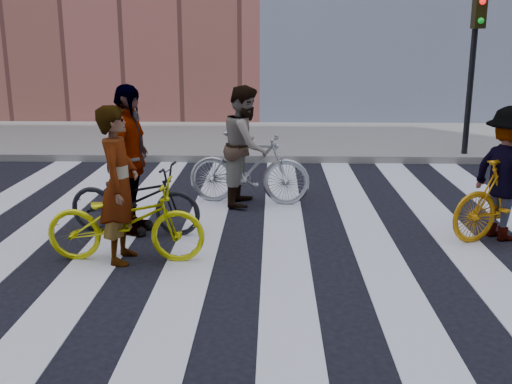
{
  "coord_description": "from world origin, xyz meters",
  "views": [
    {
      "loc": [
        0.4,
        -7.06,
        2.52
      ],
      "look_at": [
        0.18,
        0.3,
        0.61
      ],
      "focal_mm": 42.0,
      "sensor_mm": 36.0,
      "label": 1
    }
  ],
  "objects_px": {
    "rider_right": "(508,174)",
    "rider_rear": "(129,161)",
    "bike_silver_mid": "(249,168)",
    "rider_left": "(119,185)",
    "rider_mid": "(246,146)",
    "traffic_signal": "(475,49)",
    "bike_yellow_right": "(509,199)",
    "bike_yellow_left": "(125,221)",
    "bike_dark_rear": "(135,199)"
  },
  "relations": [
    {
      "from": "rider_mid",
      "to": "rider_right",
      "type": "xyz_separation_m",
      "value": [
        3.38,
        -1.55,
        -0.06
      ]
    },
    {
      "from": "traffic_signal",
      "to": "rider_left",
      "type": "xyz_separation_m",
      "value": [
        -5.74,
        -5.89,
        -1.38
      ]
    },
    {
      "from": "bike_silver_mid",
      "to": "rider_rear",
      "type": "xyz_separation_m",
      "value": [
        -1.49,
        -1.48,
        0.41
      ]
    },
    {
      "from": "traffic_signal",
      "to": "bike_silver_mid",
      "type": "xyz_separation_m",
      "value": [
        -4.38,
        -3.4,
        -1.71
      ]
    },
    {
      "from": "bike_silver_mid",
      "to": "rider_right",
      "type": "distance_m",
      "value": 3.68
    },
    {
      "from": "rider_rear",
      "to": "bike_yellow_right",
      "type": "bearing_deg",
      "value": -82.32
    },
    {
      "from": "bike_yellow_left",
      "to": "bike_yellow_right",
      "type": "relative_size",
      "value": 1.04
    },
    {
      "from": "rider_right",
      "to": "bike_silver_mid",
      "type": "bearing_deg",
      "value": 41.53
    },
    {
      "from": "bike_yellow_left",
      "to": "rider_left",
      "type": "distance_m",
      "value": 0.43
    },
    {
      "from": "rider_right",
      "to": "rider_rear",
      "type": "distance_m",
      "value": 4.82
    },
    {
      "from": "bike_yellow_left",
      "to": "rider_rear",
      "type": "height_order",
      "value": "rider_rear"
    },
    {
      "from": "bike_dark_rear",
      "to": "rider_mid",
      "type": "bearing_deg",
      "value": -34.65
    },
    {
      "from": "rider_left",
      "to": "bike_yellow_left",
      "type": "bearing_deg",
      "value": -89.42
    },
    {
      "from": "rider_rear",
      "to": "bike_dark_rear",
      "type": "bearing_deg",
      "value": -81.44
    },
    {
      "from": "traffic_signal",
      "to": "rider_right",
      "type": "bearing_deg",
      "value": -101.95
    },
    {
      "from": "bike_silver_mid",
      "to": "bike_yellow_right",
      "type": "bearing_deg",
      "value": -106.88
    },
    {
      "from": "traffic_signal",
      "to": "rider_rear",
      "type": "relative_size",
      "value": 1.7
    },
    {
      "from": "traffic_signal",
      "to": "bike_yellow_left",
      "type": "distance_m",
      "value": 8.39
    },
    {
      "from": "bike_silver_mid",
      "to": "bike_dark_rear",
      "type": "height_order",
      "value": "bike_silver_mid"
    },
    {
      "from": "rider_mid",
      "to": "bike_yellow_right",
      "type": "bearing_deg",
      "value": -106.57
    },
    {
      "from": "traffic_signal",
      "to": "bike_silver_mid",
      "type": "height_order",
      "value": "traffic_signal"
    },
    {
      "from": "rider_mid",
      "to": "traffic_signal",
      "type": "bearing_deg",
      "value": -44.66
    },
    {
      "from": "rider_left",
      "to": "rider_mid",
      "type": "height_order",
      "value": "rider_mid"
    },
    {
      "from": "bike_yellow_left",
      "to": "rider_rear",
      "type": "distance_m",
      "value": 1.14
    },
    {
      "from": "bike_yellow_left",
      "to": "bike_dark_rear",
      "type": "relative_size",
      "value": 1.02
    },
    {
      "from": "rider_mid",
      "to": "rider_rear",
      "type": "xyz_separation_m",
      "value": [
        -1.44,
        -1.48,
        0.06
      ]
    },
    {
      "from": "bike_silver_mid",
      "to": "rider_mid",
      "type": "distance_m",
      "value": 0.35
    },
    {
      "from": "bike_silver_mid",
      "to": "bike_dark_rear",
      "type": "xyz_separation_m",
      "value": [
        -1.44,
        -1.48,
        -0.1
      ]
    },
    {
      "from": "bike_yellow_left",
      "to": "bike_dark_rear",
      "type": "bearing_deg",
      "value": 7.65
    },
    {
      "from": "rider_left",
      "to": "rider_mid",
      "type": "xyz_separation_m",
      "value": [
        1.31,
        2.49,
        0.01
      ]
    },
    {
      "from": "bike_yellow_right",
      "to": "rider_rear",
      "type": "height_order",
      "value": "rider_rear"
    },
    {
      "from": "rider_left",
      "to": "bike_silver_mid",
      "type": "bearing_deg",
      "value": -28.12
    },
    {
      "from": "bike_silver_mid",
      "to": "bike_yellow_left",
      "type": "bearing_deg",
      "value": 160.02
    },
    {
      "from": "bike_dark_rear",
      "to": "rider_rear",
      "type": "relative_size",
      "value": 0.91
    },
    {
      "from": "bike_yellow_right",
      "to": "rider_left",
      "type": "height_order",
      "value": "rider_left"
    },
    {
      "from": "traffic_signal",
      "to": "rider_left",
      "type": "height_order",
      "value": "traffic_signal"
    },
    {
      "from": "traffic_signal",
      "to": "rider_right",
      "type": "height_order",
      "value": "traffic_signal"
    },
    {
      "from": "traffic_signal",
      "to": "rider_mid",
      "type": "height_order",
      "value": "traffic_signal"
    },
    {
      "from": "rider_right",
      "to": "rider_rear",
      "type": "xyz_separation_m",
      "value": [
        -4.82,
        0.07,
        0.13
      ]
    },
    {
      "from": "bike_yellow_right",
      "to": "bike_dark_rear",
      "type": "relative_size",
      "value": 0.98
    },
    {
      "from": "bike_silver_mid",
      "to": "rider_mid",
      "type": "height_order",
      "value": "rider_mid"
    },
    {
      "from": "bike_yellow_right",
      "to": "rider_right",
      "type": "bearing_deg",
      "value": 66.56
    },
    {
      "from": "rider_mid",
      "to": "rider_right",
      "type": "height_order",
      "value": "rider_mid"
    },
    {
      "from": "bike_yellow_left",
      "to": "rider_left",
      "type": "xyz_separation_m",
      "value": [
        -0.05,
        0.0,
        0.42
      ]
    },
    {
      "from": "rider_left",
      "to": "rider_mid",
      "type": "bearing_deg",
      "value": -27.23
    },
    {
      "from": "bike_yellow_right",
      "to": "rider_rear",
      "type": "relative_size",
      "value": 0.89
    },
    {
      "from": "traffic_signal",
      "to": "bike_silver_mid",
      "type": "relative_size",
      "value": 1.77
    },
    {
      "from": "rider_rear",
      "to": "bike_silver_mid",
      "type": "bearing_deg",
      "value": -36.64
    },
    {
      "from": "bike_silver_mid",
      "to": "rider_left",
      "type": "xyz_separation_m",
      "value": [
        -1.36,
        -2.49,
        0.33
      ]
    },
    {
      "from": "bike_dark_rear",
      "to": "rider_right",
      "type": "height_order",
      "value": "rider_right"
    }
  ]
}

